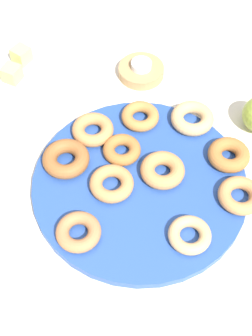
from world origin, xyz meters
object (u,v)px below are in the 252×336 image
donut_1 (78,232)px  donut_8 (140,116)px  fruit_bowl (22,78)px  donut_7 (66,159)px  donut_2 (112,184)px  melon_chunk_right (21,55)px  donut_plate (140,185)px  donut_9 (229,155)px  tealight (141,65)px  donut_0 (93,130)px  donut_4 (190,235)px  donut_3 (192,118)px  donut_10 (122,150)px  candle_holder (141,71)px  donut_5 (163,170)px  melon_chunk_left (12,73)px  donut_6 (240,195)px

donut_1 → donut_8: 0.30m
donut_8 → fruit_bowl: size_ratio=0.47×
donut_7 → donut_8: (0.17, -0.09, -0.00)m
donut_2 → melon_chunk_right: 0.39m
donut_plate → donut_9: size_ratio=5.02×
tealight → donut_0: bearing=176.6°
donut_plate → donut_8: (0.15, 0.06, 0.02)m
donut_0 → donut_4: 0.31m
donut_7 → donut_9: bearing=-63.2°
donut_2 → donut_3: donut_3 is taller
fruit_bowl → donut_2: bearing=-119.6°
donut_2 → donut_7: size_ratio=0.91×
donut_4 → melon_chunk_right: size_ratio=2.20×
donut_3 → tealight: bearing=57.8°
donut_8 → donut_7: bearing=152.3°
donut_3 → donut_10: 0.17m
donut_0 → donut_10: size_ratio=1.13×
donut_0 → melon_chunk_right: melon_chunk_right is taller
donut_10 → melon_chunk_right: (0.13, 0.31, 0.03)m
candle_holder → donut_5: bearing=-148.1°
donut_4 → donut_3: bearing=19.6°
donut_9 → melon_chunk_left: (-0.01, 0.50, 0.03)m
donut_3 → donut_8: bearing=111.5°
donut_8 → donut_10: (-0.10, -0.00, 0.00)m
donut_2 → donut_8: (0.18, 0.02, -0.00)m
donut_1 → donut_7: (0.13, 0.10, 0.00)m
donut_9 → donut_10: 0.22m
donut_4 → donut_10: size_ratio=1.02×
donut_7 → tealight: 0.31m
tealight → donut_9: bearing=-121.7°
donut_3 → donut_7: bearing=137.4°
donut_9 → donut_0: bearing=101.5°
donut_7 → tealight: size_ratio=1.97×
candle_holder → donut_9: bearing=-121.7°
donut_6 → donut_8: size_ratio=1.06×
donut_2 → donut_3: 0.24m
donut_1 → donut_4: bearing=-66.6°
fruit_bowl → melon_chunk_right: (0.03, 0.01, 0.04)m
donut_plate → donut_10: bearing=51.8°
fruit_bowl → donut_6: bearing=-100.3°
donut_2 → candle_holder: bearing=14.1°
donut_2 → donut_10: donut_2 is taller
donut_0 → donut_6: (-0.03, -0.33, -0.00)m
donut_1 → donut_4: (0.08, -0.18, -0.00)m
donut_0 → donut_9: bearing=-78.5°
donut_4 → donut_9: 0.20m
donut_4 → tealight: 0.45m
donut_0 → donut_4: (-0.14, -0.27, -0.00)m
donut_1 → donut_9: (0.28, -0.19, 0.00)m
donut_5 → donut_3: bearing=-2.0°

